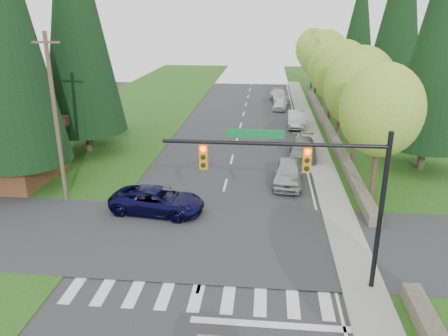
# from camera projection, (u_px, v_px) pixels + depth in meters

# --- Properties ---
(grass_east) EXTENTS (14.00, 110.00, 0.06)m
(grass_east) POSITION_uv_depth(u_px,v_px,m) (406.00, 169.00, 32.29)
(grass_east) COLOR #1E4813
(grass_east) RESTS_ON ground
(grass_west) EXTENTS (14.00, 110.00, 0.06)m
(grass_west) POSITION_uv_depth(u_px,v_px,m) (68.00, 158.00, 34.70)
(grass_west) COLOR #1E4813
(grass_west) RESTS_ON ground
(cross_street) EXTENTS (120.00, 8.00, 0.10)m
(cross_street) POSITION_uv_depth(u_px,v_px,m) (211.00, 239.00, 22.26)
(cross_street) COLOR #28282B
(cross_street) RESTS_ON ground
(sidewalk_east) EXTENTS (1.80, 80.00, 0.13)m
(sidewalk_east) POSITION_uv_depth(u_px,v_px,m) (319.00, 157.00, 34.72)
(sidewalk_east) COLOR gray
(sidewalk_east) RESTS_ON ground
(curb_east) EXTENTS (0.20, 80.00, 0.13)m
(curb_east) POSITION_uv_depth(u_px,v_px,m) (308.00, 157.00, 34.80)
(curb_east) COLOR gray
(curb_east) RESTS_ON ground
(stone_wall_north) EXTENTS (0.70, 40.00, 0.70)m
(stone_wall_north) POSITION_uv_depth(u_px,v_px,m) (328.00, 129.00, 41.97)
(stone_wall_north) COLOR #4C4438
(stone_wall_north) RESTS_ON ground
(traffic_signal) EXTENTS (8.70, 0.37, 6.80)m
(traffic_signal) POSITION_uv_depth(u_px,v_px,m) (310.00, 175.00, 16.90)
(traffic_signal) COLOR black
(traffic_signal) RESTS_ON ground
(brown_building) EXTENTS (8.40, 8.40, 5.40)m
(brown_building) POSITION_uv_depth(u_px,v_px,m) (1.00, 136.00, 29.15)
(brown_building) COLOR #4C2D19
(brown_building) RESTS_ON ground
(utility_pole) EXTENTS (1.60, 0.24, 10.00)m
(utility_pole) POSITION_uv_depth(u_px,v_px,m) (56.00, 119.00, 25.16)
(utility_pole) COLOR #473828
(utility_pole) RESTS_ON ground
(decid_tree_0) EXTENTS (4.80, 4.80, 8.37)m
(decid_tree_0) POSITION_uv_depth(u_px,v_px,m) (381.00, 110.00, 25.15)
(decid_tree_0) COLOR #38281C
(decid_tree_0) RESTS_ON ground
(decid_tree_1) EXTENTS (5.20, 5.20, 8.80)m
(decid_tree_1) POSITION_uv_depth(u_px,v_px,m) (360.00, 87.00, 31.64)
(decid_tree_1) COLOR #38281C
(decid_tree_1) RESTS_ON ground
(decid_tree_2) EXTENTS (5.00, 5.00, 8.82)m
(decid_tree_2) POSITION_uv_depth(u_px,v_px,m) (342.00, 73.00, 38.17)
(decid_tree_2) COLOR #38281C
(decid_tree_2) RESTS_ON ground
(decid_tree_3) EXTENTS (5.00, 5.00, 8.55)m
(decid_tree_3) POSITION_uv_depth(u_px,v_px,m) (332.00, 67.00, 44.81)
(decid_tree_3) COLOR #38281C
(decid_tree_3) RESTS_ON ground
(decid_tree_4) EXTENTS (5.40, 5.40, 9.18)m
(decid_tree_4) POSITION_uv_depth(u_px,v_px,m) (326.00, 57.00, 51.23)
(decid_tree_4) COLOR #38281C
(decid_tree_4) RESTS_ON ground
(decid_tree_5) EXTENTS (4.80, 4.80, 8.30)m
(decid_tree_5) POSITION_uv_depth(u_px,v_px,m) (317.00, 56.00, 57.99)
(decid_tree_5) COLOR #38281C
(decid_tree_5) RESTS_ON ground
(decid_tree_6) EXTENTS (5.20, 5.20, 8.86)m
(decid_tree_6) POSITION_uv_depth(u_px,v_px,m) (313.00, 49.00, 64.43)
(decid_tree_6) COLOR #38281C
(decid_tree_6) RESTS_ON ground
(conifer_w_a) EXTENTS (6.12, 6.12, 19.80)m
(conifer_w_a) POSITION_uv_depth(u_px,v_px,m) (2.00, 15.00, 25.46)
(conifer_w_a) COLOR #38281C
(conifer_w_a) RESTS_ON ground
(conifer_w_c) EXTENTS (6.46, 6.46, 20.80)m
(conifer_w_c) POSITION_uv_depth(u_px,v_px,m) (75.00, 7.00, 32.70)
(conifer_w_c) COLOR #38281C
(conifer_w_c) RESTS_ON ground
(conifer_w_e) EXTENTS (5.78, 5.78, 18.80)m
(conifer_w_e) POSITION_uv_depth(u_px,v_px,m) (82.00, 20.00, 38.85)
(conifer_w_e) COLOR #38281C
(conifer_w_e) RESTS_ON ground
(conifer_e_a) EXTENTS (5.44, 5.44, 17.80)m
(conifer_e_a) POSITION_uv_depth(u_px,v_px,m) (442.00, 31.00, 28.92)
(conifer_e_a) COLOR #38281C
(conifer_e_a) RESTS_ON ground
(conifer_e_b) EXTENTS (6.12, 6.12, 19.80)m
(conifer_e_b) POSITION_uv_depth(u_px,v_px,m) (400.00, 14.00, 41.62)
(conifer_e_b) COLOR #38281C
(conifer_e_b) RESTS_ON ground
(conifer_e_c) EXTENTS (5.10, 5.10, 16.80)m
(conifer_e_c) POSITION_uv_depth(u_px,v_px,m) (359.00, 26.00, 55.34)
(conifer_e_c) COLOR #38281C
(conifer_e_c) RESTS_ON ground
(suv_navy) EXTENTS (5.66, 3.19, 1.49)m
(suv_navy) POSITION_uv_depth(u_px,v_px,m) (158.00, 201.00, 25.01)
(suv_navy) COLOR black
(suv_navy) RESTS_ON ground
(parked_car_a) EXTENTS (2.33, 4.91, 1.62)m
(parked_car_a) POSITION_uv_depth(u_px,v_px,m) (288.00, 173.00, 29.20)
(parked_car_a) COLOR #A3A3A8
(parked_car_a) RESTS_ON ground
(parked_car_b) EXTENTS (2.35, 5.16, 1.46)m
(parked_car_b) POSITION_uv_depth(u_px,v_px,m) (303.00, 149.00, 34.62)
(parked_car_b) COLOR slate
(parked_car_b) RESTS_ON ground
(parked_car_c) EXTENTS (1.70, 4.72, 1.55)m
(parked_car_c) POSITION_uv_depth(u_px,v_px,m) (296.00, 119.00, 44.01)
(parked_car_c) COLOR #B3B3B8
(parked_car_c) RESTS_ON ground
(parked_car_d) EXTENTS (1.92, 3.90, 1.28)m
(parked_car_d) POSITION_uv_depth(u_px,v_px,m) (280.00, 104.00, 51.90)
(parked_car_d) COLOR white
(parked_car_d) RESTS_ON ground
(parked_car_e) EXTENTS (2.73, 5.35, 1.49)m
(parked_car_e) POSITION_uv_depth(u_px,v_px,m) (279.00, 96.00, 56.50)
(parked_car_e) COLOR #B8B7BC
(parked_car_e) RESTS_ON ground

